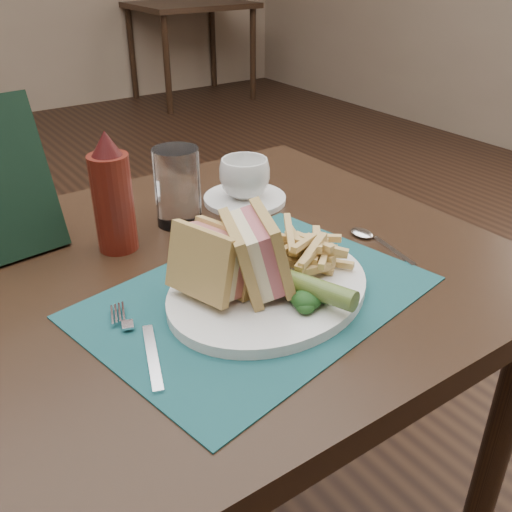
{
  "coord_description": "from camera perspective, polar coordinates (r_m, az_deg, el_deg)",
  "views": [
    {
      "loc": [
        -0.34,
        -1.15,
        1.17
      ],
      "look_at": [
        0.04,
        -0.6,
        0.8
      ],
      "focal_mm": 40.0,
      "sensor_mm": 36.0,
      "label": 1
    }
  ],
  "objects": [
    {
      "name": "floor",
      "position": [
        1.67,
        -13.49,
        -16.33
      ],
      "size": [
        7.0,
        7.0,
        0.0
      ],
      "primitive_type": "plane",
      "color": "black",
      "rests_on": "ground"
    },
    {
      "name": "table_main",
      "position": [
        1.08,
        -4.96,
        -18.39
      ],
      "size": [
        0.9,
        0.75,
        0.75
      ],
      "primitive_type": null,
      "color": "black",
      "rests_on": "ground"
    },
    {
      "name": "table_bg_right",
      "position": [
        4.98,
        -6.42,
        19.62
      ],
      "size": [
        0.9,
        0.75,
        0.75
      ],
      "primitive_type": null,
      "color": "black",
      "rests_on": "ground"
    },
    {
      "name": "placemat",
      "position": [
        0.76,
        0.1,
        -4.09
      ],
      "size": [
        0.49,
        0.39,
        0.0
      ],
      "primitive_type": "cube",
      "rotation": [
        0.0,
        0.0,
        0.19
      ],
      "color": "#174649",
      "rests_on": "table_main"
    },
    {
      "name": "plate",
      "position": [
        0.76,
        1.29,
        -3.36
      ],
      "size": [
        0.35,
        0.31,
        0.01
      ],
      "primitive_type": null,
      "rotation": [
        0.0,
        0.0,
        0.28
      ],
      "color": "white",
      "rests_on": "placemat"
    },
    {
      "name": "sandwich_half_a",
      "position": [
        0.71,
        -5.62,
        -1.1
      ],
      "size": [
        0.1,
        0.11,
        0.1
      ],
      "primitive_type": null,
      "rotation": [
        0.0,
        0.24,
        0.3
      ],
      "color": "tan",
      "rests_on": "plate"
    },
    {
      "name": "sandwich_half_b",
      "position": [
        0.72,
        -1.55,
        0.15
      ],
      "size": [
        0.11,
        0.13,
        0.11
      ],
      "primitive_type": null,
      "rotation": [
        0.0,
        -0.24,
        -0.37
      ],
      "color": "tan",
      "rests_on": "plate"
    },
    {
      "name": "kale_garnish",
      "position": [
        0.72,
        4.71,
        -3.8
      ],
      "size": [
        0.11,
        0.08,
        0.03
      ],
      "primitive_type": null,
      "color": "#133614",
      "rests_on": "plate"
    },
    {
      "name": "pickle_spear",
      "position": [
        0.72,
        5.61,
        -3.15
      ],
      "size": [
        0.06,
        0.12,
        0.03
      ],
      "primitive_type": "cylinder",
      "rotation": [
        1.54,
        0.0,
        0.32
      ],
      "color": "#486125",
      "rests_on": "plate"
    },
    {
      "name": "fries_pile",
      "position": [
        0.79,
        5.03,
        0.81
      ],
      "size": [
        0.18,
        0.2,
        0.06
      ],
      "primitive_type": null,
      "color": "tan",
      "rests_on": "plate"
    },
    {
      "name": "fork",
      "position": [
        0.69,
        -11.44,
        -8.28
      ],
      "size": [
        0.09,
        0.17,
        0.01
      ],
      "primitive_type": null,
      "rotation": [
        0.0,
        0.0,
        -0.35
      ],
      "color": "silver",
      "rests_on": "placemat"
    },
    {
      "name": "spoon",
      "position": [
        0.91,
        12.48,
        1.28
      ],
      "size": [
        0.06,
        0.15,
        0.01
      ],
      "primitive_type": null,
      "rotation": [
        0.0,
        0.0,
        -0.18
      ],
      "color": "silver",
      "rests_on": "table_main"
    },
    {
      "name": "saucer",
      "position": [
        1.05,
        -1.13,
        5.73
      ],
      "size": [
        0.16,
        0.16,
        0.01
      ],
      "primitive_type": "cylinder",
      "rotation": [
        0.0,
        0.0,
        0.1
      ],
      "color": "white",
      "rests_on": "table_main"
    },
    {
      "name": "coffee_cup",
      "position": [
        1.03,
        -1.15,
        7.81
      ],
      "size": [
        0.13,
        0.13,
        0.07
      ],
      "primitive_type": "imported",
      "rotation": [
        0.0,
        0.0,
        0.81
      ],
      "color": "white",
      "rests_on": "saucer"
    },
    {
      "name": "drinking_glass",
      "position": [
        0.95,
        -7.85,
        6.85
      ],
      "size": [
        0.08,
        0.08,
        0.13
      ],
      "primitive_type": "cylinder",
      "rotation": [
        0.0,
        0.0,
        -0.05
      ],
      "color": "silver",
      "rests_on": "table_main"
    },
    {
      "name": "ketchup_bottle",
      "position": [
        0.87,
        -14.2,
        6.2
      ],
      "size": [
        0.07,
        0.07,
        0.19
      ],
      "primitive_type": null,
      "rotation": [
        0.0,
        0.0,
        0.25
      ],
      "color": "#4F150D",
      "rests_on": "table_main"
    },
    {
      "name": "check_presenter",
      "position": [
        0.91,
        -24.24,
        6.89
      ],
      "size": [
        0.15,
        0.1,
        0.23
      ],
      "primitive_type": "cube",
      "rotation": [
        -0.31,
        0.0,
        0.11
      ],
      "color": "black",
      "rests_on": "table_main"
    }
  ]
}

